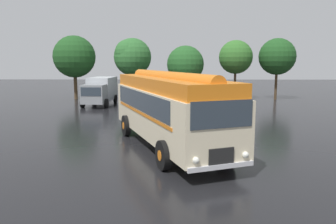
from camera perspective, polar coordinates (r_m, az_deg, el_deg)
ground_plane at (r=15.42m, az=2.32°, el=-5.98°), size 120.00×120.00×0.00m
vintage_bus at (r=14.99m, az=-0.06°, el=1.00°), size 5.91×10.29×3.49m
car_near_left at (r=30.46m, az=-6.00°, el=2.87°), size 2.32×4.37×1.66m
car_mid_left at (r=29.66m, az=-0.29°, el=2.77°), size 2.05×4.25×1.66m
car_mid_right at (r=30.12m, az=4.33°, el=2.83°), size 2.41×4.40×1.66m
car_far_right at (r=30.50m, az=10.30°, el=2.79°), size 2.21×4.32×1.66m
box_van at (r=30.78m, az=-11.67°, el=3.77°), size 2.52×5.85×2.50m
tree_far_left at (r=36.26m, az=-16.11°, el=9.33°), size 4.39×4.39×6.67m
tree_left_of_centre at (r=34.91m, az=-6.38°, el=9.67°), size 3.92×3.92×6.40m
tree_centre at (r=34.06m, az=3.05°, el=8.24°), size 3.80×3.80×5.59m
tree_right_of_centre at (r=35.39m, az=11.84°, el=9.33°), size 3.50×3.50×6.18m
tree_far_right at (r=36.35m, az=18.63°, el=9.20°), size 3.79×3.79×6.37m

